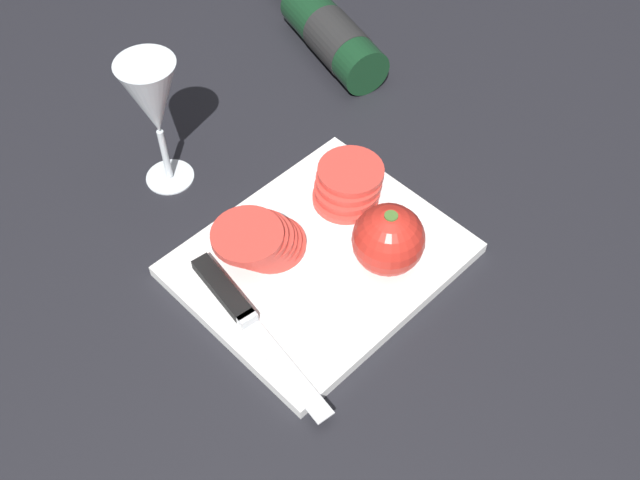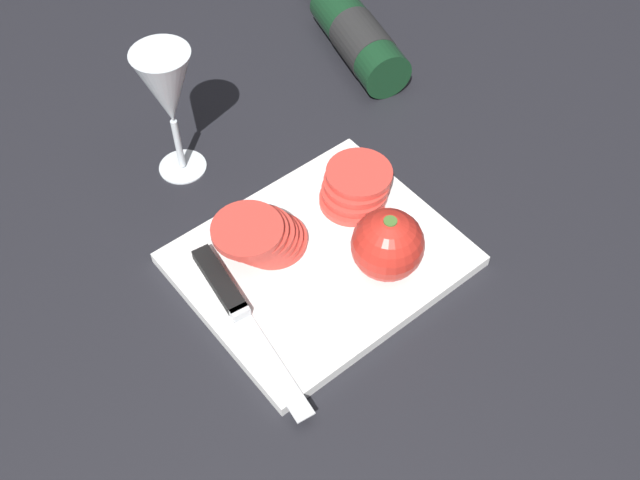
# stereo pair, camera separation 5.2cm
# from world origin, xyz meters

# --- Properties ---
(ground_plane) EXTENTS (3.00, 3.00, 0.00)m
(ground_plane) POSITION_xyz_m (0.00, 0.00, 0.00)
(ground_plane) COLOR black
(cutting_board) EXTENTS (0.31, 0.26, 0.02)m
(cutting_board) POSITION_xyz_m (0.05, -0.02, 0.01)
(cutting_board) COLOR white
(cutting_board) RESTS_ON ground_plane
(wine_bottle) EXTENTS (0.14, 0.32, 0.07)m
(wine_bottle) POSITION_xyz_m (0.35, 0.26, 0.04)
(wine_bottle) COLOR #14381E
(wine_bottle) RESTS_ON ground_plane
(wine_glass) EXTENTS (0.07, 0.07, 0.19)m
(wine_glass) POSITION_xyz_m (0.01, 0.22, 0.13)
(wine_glass) COLOR silver
(wine_glass) RESTS_ON ground_plane
(whole_tomato) EXTENTS (0.09, 0.09, 0.09)m
(whole_tomato) POSITION_xyz_m (0.10, -0.08, 0.06)
(whole_tomato) COLOR red
(whole_tomato) RESTS_ON cutting_board
(knife) EXTENTS (0.05, 0.25, 0.01)m
(knife) POSITION_xyz_m (-0.07, -0.00, 0.02)
(knife) COLOR silver
(knife) RESTS_ON cutting_board
(tomato_slice_stack_near) EXTENTS (0.12, 0.08, 0.05)m
(tomato_slice_stack_near) POSITION_xyz_m (0.00, 0.03, 0.04)
(tomato_slice_stack_near) COLOR #D63D33
(tomato_slice_stack_near) RESTS_ON cutting_board
(tomato_slice_stack_far) EXTENTS (0.10, 0.09, 0.04)m
(tomato_slice_stack_far) POSITION_xyz_m (0.14, 0.03, 0.03)
(tomato_slice_stack_far) COLOR #D63D33
(tomato_slice_stack_far) RESTS_ON cutting_board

